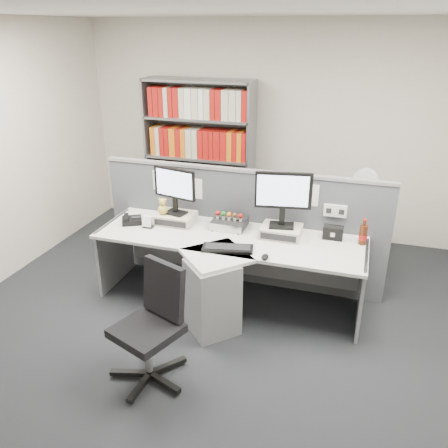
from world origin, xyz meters
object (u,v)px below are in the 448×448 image
(shelving_unit, at_px, (200,160))
(desktop_pc, at_px, (229,223))
(monitor_right, at_px, (283,195))
(keyboard, at_px, (228,248))
(desk, at_px, (222,271))
(desk_calendar, at_px, (148,223))
(cola_bottle, at_px, (363,235))
(mouse, at_px, (265,257))
(monitor_left, at_px, (175,187))
(office_chair, at_px, (153,321))
(desk_fan, at_px, (365,184))
(desk_phone, at_px, (131,220))
(filing_cabinet, at_px, (358,238))
(speaker, at_px, (333,233))

(shelving_unit, bearing_deg, desktop_pc, -59.36)
(monitor_right, distance_m, keyboard, 0.72)
(desk, height_order, desk_calendar, desk_calendar)
(cola_bottle, bearing_deg, desk_calendar, -173.02)
(mouse, bearing_deg, desk, 163.65)
(shelving_unit, bearing_deg, mouse, -55.99)
(desk_calendar, distance_m, shelving_unit, 1.68)
(desk, xyz_separation_m, monitor_left, (-0.62, 0.38, 0.65))
(monitor_right, relative_size, office_chair, 0.58)
(desk_fan, distance_m, office_chair, 2.83)
(cola_bottle, height_order, desk_fan, desk_fan)
(keyboard, relative_size, office_chair, 0.52)
(desk_phone, height_order, desk_fan, desk_fan)
(office_chair, bearing_deg, desk, 76.20)
(monitor_left, relative_size, desk_phone, 1.85)
(monitor_right, bearing_deg, desk_calendar, -171.26)
(cola_bottle, distance_m, desk_fan, 0.98)
(filing_cabinet, xyz_separation_m, desk_fan, (0.00, -0.00, 0.65))
(desktop_pc, height_order, mouse, desktop_pc)
(desk_calendar, xyz_separation_m, desk_fan, (2.04, 1.22, 0.23))
(desk_phone, relative_size, speaker, 1.39)
(desk, height_order, desk_fan, desk_fan)
(cola_bottle, xyz_separation_m, desk_fan, (-0.03, 0.96, 0.19))
(cola_bottle, relative_size, desk_fan, 0.52)
(desk_phone, height_order, desk_calendar, desk_calendar)
(speaker, distance_m, cola_bottle, 0.28)
(monitor_left, relative_size, filing_cabinet, 0.69)
(desk_calendar, relative_size, speaker, 0.67)
(cola_bottle, height_order, shelving_unit, shelving_unit)
(shelving_unit, distance_m, office_chair, 2.95)
(monitor_left, relative_size, office_chair, 0.51)
(desk, height_order, office_chair, office_chair)
(desk, relative_size, cola_bottle, 10.43)
(monitor_right, xyz_separation_m, desk_calendar, (-1.32, -0.20, -0.37))
(desktop_pc, bearing_deg, desk_phone, -168.76)
(desktop_pc, xyz_separation_m, shelving_unit, (-0.84, 1.42, 0.21))
(desk, xyz_separation_m, keyboard, (0.07, -0.05, 0.28))
(desk, xyz_separation_m, desk_calendar, (-0.84, 0.18, 0.32))
(desk_calendar, height_order, desk_fan, desk_fan)
(monitor_left, height_order, mouse, monitor_left)
(monitor_right, distance_m, speaker, 0.61)
(shelving_unit, bearing_deg, office_chair, -76.94)
(desktop_pc, bearing_deg, monitor_left, -174.97)
(monitor_right, height_order, keyboard, monitor_right)
(mouse, distance_m, desk_calendar, 1.31)
(desk, relative_size, mouse, 26.06)
(desk, height_order, filing_cabinet, desk)
(desktop_pc, bearing_deg, cola_bottle, 0.08)
(desk_phone, relative_size, office_chair, 0.28)
(monitor_left, distance_m, keyboard, 0.90)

